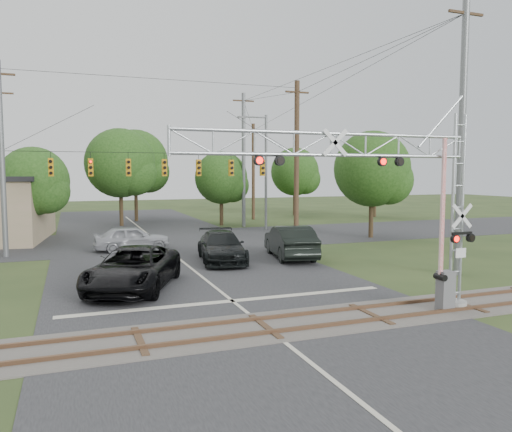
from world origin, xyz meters
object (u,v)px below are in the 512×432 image
object	(u,v)px
traffic_signal_span	(178,163)
car_dark	(221,247)
crossing_gantry	(384,190)
pickup_black	(133,268)
sedan_silver	(132,238)
streetlight	(264,166)

from	to	relation	value
traffic_signal_span	car_dark	world-z (taller)	traffic_signal_span
crossing_gantry	pickup_black	xyz separation A→B (m)	(-7.55, 7.30, -3.52)
crossing_gantry	traffic_signal_span	size ratio (longest dim) A/B	0.57
car_dark	sedan_silver	bearing A→B (deg)	135.42
pickup_black	crossing_gantry	bearing A→B (deg)	-21.10
pickup_black	car_dark	size ratio (longest dim) A/B	1.12
traffic_signal_span	streetlight	bearing A→B (deg)	39.70
traffic_signal_span	car_dark	distance (m)	7.72
crossing_gantry	sedan_silver	size ratio (longest dim) A/B	2.30
pickup_black	streetlight	distance (m)	23.26
pickup_black	streetlight	size ratio (longest dim) A/B	0.66
sedan_silver	traffic_signal_span	bearing A→B (deg)	-87.57
car_dark	sedan_silver	xyz separation A→B (m)	(-4.27, 5.77, -0.03)
sedan_silver	streetlight	size ratio (longest dim) A/B	0.48
crossing_gantry	traffic_signal_span	xyz separation A→B (m)	(-3.31, 18.36, 1.24)
crossing_gantry	sedan_silver	world-z (taller)	crossing_gantry
car_dark	streetlight	xyz separation A→B (m)	(7.79, 13.39, 4.71)
traffic_signal_span	sedan_silver	xyz separation A→B (m)	(-3.05, -0.14, -4.85)
traffic_signal_span	pickup_black	size ratio (longest dim) A/B	2.95
sedan_silver	streetlight	distance (m)	15.03
crossing_gantry	car_dark	world-z (taller)	crossing_gantry
car_dark	streetlight	world-z (taller)	streetlight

